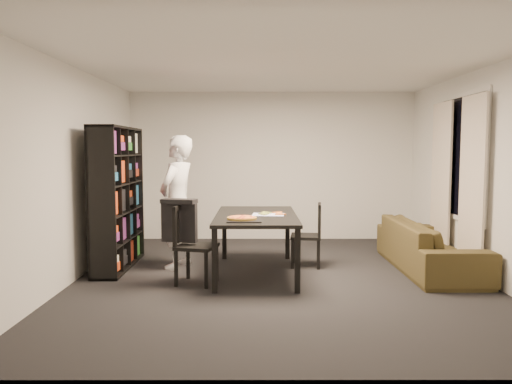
{
  "coord_description": "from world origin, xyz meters",
  "views": [
    {
      "loc": [
        -0.3,
        -6.1,
        1.6
      ],
      "look_at": [
        -0.29,
        0.34,
        1.05
      ],
      "focal_mm": 35.0,
      "sensor_mm": 36.0,
      "label": 1
    }
  ],
  "objects_px": {
    "chair_left": "(189,239)",
    "baking_tray": "(244,220)",
    "dining_table": "(256,220)",
    "chair_right": "(312,231)",
    "pepperoni_pizza": "(242,218)",
    "bookshelf": "(118,198)",
    "person": "(177,202)",
    "sofa": "(429,246)"
  },
  "relations": [
    {
      "from": "chair_right",
      "to": "sofa",
      "type": "xyz_separation_m",
      "value": [
        1.55,
        -0.19,
        -0.17
      ]
    },
    {
      "from": "chair_left",
      "to": "baking_tray",
      "type": "relative_size",
      "value": 2.35
    },
    {
      "from": "dining_table",
      "to": "pepperoni_pizza",
      "type": "distance_m",
      "value": 0.56
    },
    {
      "from": "baking_tray",
      "to": "pepperoni_pizza",
      "type": "relative_size",
      "value": 1.14
    },
    {
      "from": "dining_table",
      "to": "sofa",
      "type": "bearing_deg",
      "value": 5.14
    },
    {
      "from": "bookshelf",
      "to": "pepperoni_pizza",
      "type": "xyz_separation_m",
      "value": [
        1.7,
        -0.88,
        -0.15
      ]
    },
    {
      "from": "dining_table",
      "to": "pepperoni_pizza",
      "type": "xyz_separation_m",
      "value": [
        -0.17,
        -0.52,
        0.09
      ]
    },
    {
      "from": "chair_left",
      "to": "sofa",
      "type": "relative_size",
      "value": 0.43
    },
    {
      "from": "chair_left",
      "to": "baking_tray",
      "type": "height_order",
      "value": "chair_left"
    },
    {
      "from": "chair_right",
      "to": "sofa",
      "type": "bearing_deg",
      "value": 89.94
    },
    {
      "from": "chair_left",
      "to": "baking_tray",
      "type": "distance_m",
      "value": 0.71
    },
    {
      "from": "chair_right",
      "to": "dining_table",
      "type": "bearing_deg",
      "value": -55.58
    },
    {
      "from": "bookshelf",
      "to": "chair_left",
      "type": "height_order",
      "value": "bookshelf"
    },
    {
      "from": "dining_table",
      "to": "baking_tray",
      "type": "relative_size",
      "value": 4.62
    },
    {
      "from": "dining_table",
      "to": "chair_left",
      "type": "relative_size",
      "value": 1.97
    },
    {
      "from": "dining_table",
      "to": "chair_right",
      "type": "distance_m",
      "value": 0.89
    },
    {
      "from": "dining_table",
      "to": "bookshelf",
      "type": "bearing_deg",
      "value": 169.07
    },
    {
      "from": "bookshelf",
      "to": "pepperoni_pizza",
      "type": "height_order",
      "value": "bookshelf"
    },
    {
      "from": "baking_tray",
      "to": "sofa",
      "type": "xyz_separation_m",
      "value": [
        2.45,
        0.78,
        -0.45
      ]
    },
    {
      "from": "person",
      "to": "sofa",
      "type": "relative_size",
      "value": 0.81
    },
    {
      "from": "bookshelf",
      "to": "chair_right",
      "type": "distance_m",
      "value": 2.67
    },
    {
      "from": "bookshelf",
      "to": "person",
      "type": "xyz_separation_m",
      "value": [
        0.81,
        -0.02,
        -0.06
      ]
    },
    {
      "from": "chair_right",
      "to": "pepperoni_pizza",
      "type": "bearing_deg",
      "value": -38.44
    },
    {
      "from": "chair_right",
      "to": "bookshelf",
      "type": "bearing_deg",
      "value": -82.23
    },
    {
      "from": "chair_left",
      "to": "chair_right",
      "type": "relative_size",
      "value": 1.08
    },
    {
      "from": "dining_table",
      "to": "chair_left",
      "type": "bearing_deg",
      "value": -150.34
    },
    {
      "from": "bookshelf",
      "to": "baking_tray",
      "type": "bearing_deg",
      "value": -28.38
    },
    {
      "from": "chair_left",
      "to": "chair_right",
      "type": "distance_m",
      "value": 1.78
    },
    {
      "from": "person",
      "to": "sofa",
      "type": "bearing_deg",
      "value": 108.62
    },
    {
      "from": "pepperoni_pizza",
      "to": "bookshelf",
      "type": "bearing_deg",
      "value": 152.57
    },
    {
      "from": "person",
      "to": "baking_tray",
      "type": "height_order",
      "value": "person"
    },
    {
      "from": "dining_table",
      "to": "chair_left",
      "type": "height_order",
      "value": "chair_left"
    },
    {
      "from": "chair_right",
      "to": "baking_tray",
      "type": "xyz_separation_m",
      "value": [
        -0.9,
        -0.97,
        0.28
      ]
    },
    {
      "from": "sofa",
      "to": "baking_tray",
      "type": "bearing_deg",
      "value": 107.72
    },
    {
      "from": "bookshelf",
      "to": "person",
      "type": "bearing_deg",
      "value": -1.27
    },
    {
      "from": "pepperoni_pizza",
      "to": "baking_tray",
      "type": "bearing_deg",
      "value": -60.32
    },
    {
      "from": "dining_table",
      "to": "baking_tray",
      "type": "height_order",
      "value": "baking_tray"
    },
    {
      "from": "bookshelf",
      "to": "chair_left",
      "type": "relative_size",
      "value": 2.02
    },
    {
      "from": "person",
      "to": "baking_tray",
      "type": "relative_size",
      "value": 4.47
    },
    {
      "from": "pepperoni_pizza",
      "to": "chair_left",
      "type": "bearing_deg",
      "value": 173.81
    },
    {
      "from": "chair_left",
      "to": "pepperoni_pizza",
      "type": "xyz_separation_m",
      "value": [
        0.63,
        -0.07,
        0.26
      ]
    },
    {
      "from": "pepperoni_pizza",
      "to": "dining_table",
      "type": "bearing_deg",
      "value": 72.28
    }
  ]
}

